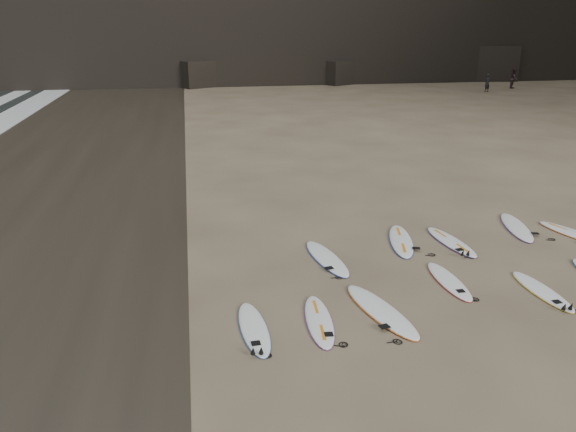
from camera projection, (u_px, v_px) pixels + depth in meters
name	position (u px, v px, depth m)	size (l,w,h in m)	color
ground	(477.00, 288.00, 13.81)	(240.00, 240.00, 0.00)	#897559
wet_sand	(23.00, 196.00, 20.95)	(12.00, 200.00, 0.01)	#383026
surfboard_0	(319.00, 320.00, 12.26)	(0.55, 2.31, 0.08)	white
surfboard_1	(381.00, 310.00, 12.66)	(0.66, 2.77, 0.10)	white
surfboard_2	(449.00, 281.00, 14.11)	(0.55, 2.28, 0.08)	white
surfboard_3	(542.00, 291.00, 13.60)	(0.54, 2.25, 0.08)	white
surfboard_5	(327.00, 258.00, 15.43)	(0.63, 2.62, 0.09)	white
surfboard_6	(401.00, 241.00, 16.64)	(0.63, 2.64, 0.10)	white
surfboard_7	(451.00, 241.00, 16.58)	(0.60, 2.49, 0.09)	white
surfboard_8	(516.00, 227.00, 17.73)	(0.64, 2.65, 0.10)	white
surfboard_9	(576.00, 234.00, 17.15)	(0.62, 2.58, 0.09)	white
surfboard_11	(254.00, 328.00, 11.95)	(0.56, 2.32, 0.08)	white
person_a	(487.00, 83.00, 50.23)	(0.60, 0.39, 1.64)	black
person_b	(514.00, 78.00, 52.87)	(0.89, 0.69, 1.83)	black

